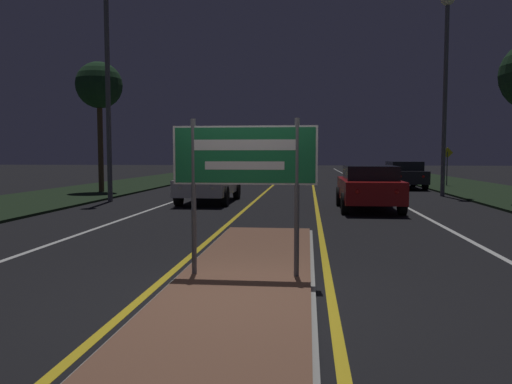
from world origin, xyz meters
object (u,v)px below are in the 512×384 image
object	(u,v)px
car_approaching_0	(210,182)
car_receding_0	(369,186)
highway_sign	(245,164)
streetlight_right_near	(446,55)
streetlight_left_near	(107,40)
car_receding_1	(403,174)
warning_sign	(447,162)

from	to	relation	value
car_approaching_0	car_receding_0	bearing A→B (deg)	-21.04
highway_sign	streetlight_right_near	size ratio (longest dim) A/B	0.25
highway_sign	streetlight_left_near	bearing A→B (deg)	120.10
highway_sign	car_receding_0	size ratio (longest dim) A/B	0.52
streetlight_left_near	car_receding_1	distance (m)	16.27
car_receding_0	car_approaching_0	size ratio (longest dim) A/B	0.89
warning_sign	highway_sign	bearing A→B (deg)	-111.40
streetlight_left_near	car_receding_0	distance (m)	10.98
streetlight_left_near	highway_sign	bearing A→B (deg)	-59.90
car_receding_0	highway_sign	bearing A→B (deg)	-106.60
car_approaching_0	warning_sign	world-z (taller)	warning_sign
streetlight_left_near	car_receding_1	bearing A→B (deg)	35.60
car_approaching_0	warning_sign	distance (m)	15.22
car_receding_1	car_approaching_0	world-z (taller)	car_receding_1
highway_sign	car_approaching_0	xyz separation A→B (m)	(-2.78, 11.56, -0.89)
streetlight_left_near	car_approaching_0	distance (m)	6.52
car_receding_1	warning_sign	bearing A→B (deg)	27.54
car_approaching_0	streetlight_right_near	bearing A→B (deg)	21.44
car_receding_0	car_receding_1	world-z (taller)	car_receding_0
streetlight_left_near	car_approaching_0	bearing A→B (deg)	2.26
car_approaching_0	warning_sign	bearing A→B (deg)	41.99
streetlight_right_near	car_receding_1	bearing A→B (deg)	98.02
highway_sign	car_receding_1	size ratio (longest dim) A/B	0.46
streetlight_left_near	car_receding_0	xyz separation A→B (m)	(9.42, -2.00, -5.27)
highway_sign	car_approaching_0	size ratio (longest dim) A/B	0.46
car_receding_1	car_receding_0	bearing A→B (deg)	-105.75
car_receding_1	car_approaching_0	size ratio (longest dim) A/B	1.02
warning_sign	streetlight_left_near	bearing A→B (deg)	-145.70
streetlight_right_near	car_receding_1	xyz separation A→B (m)	(-0.72, 5.11, -5.20)
highway_sign	streetlight_right_near	distance (m)	17.18
warning_sign	streetlight_right_near	bearing A→B (deg)	-106.37
highway_sign	car_receding_1	xyz separation A→B (m)	(5.90, 20.37, -0.89)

